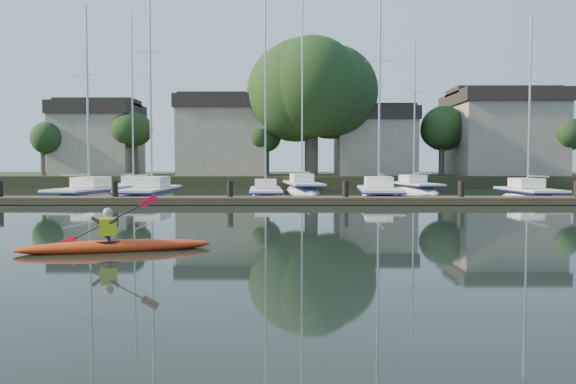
{
  "coord_description": "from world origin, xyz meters",
  "views": [
    {
      "loc": [
        0.14,
        -15.07,
        2.15
      ],
      "look_at": [
        0.06,
        3.05,
        1.2
      ],
      "focal_mm": 35.0,
      "sensor_mm": 36.0,
      "label": 1
    }
  ],
  "objects_px": {
    "sailboat_1": "(151,202)",
    "sailboat_3": "(379,203)",
    "sailboat_2": "(266,201)",
    "sailboat_4": "(529,202)",
    "kayak": "(114,244)",
    "sailboat_7": "(415,194)",
    "sailboat_6": "(303,193)",
    "sailboat_5": "(133,194)",
    "dock": "(288,200)",
    "sailboat_0": "(88,202)"
  },
  "relations": [
    {
      "from": "sailboat_7",
      "to": "sailboat_4",
      "type": "bearing_deg",
      "value": -72.62
    },
    {
      "from": "sailboat_1",
      "to": "sailboat_7",
      "type": "xyz_separation_m",
      "value": [
        17.8,
        9.11,
        0.01
      ]
    },
    {
      "from": "sailboat_2",
      "to": "sailboat_6",
      "type": "distance_m",
      "value": 8.92
    },
    {
      "from": "sailboat_1",
      "to": "sailboat_7",
      "type": "height_order",
      "value": "sailboat_1"
    },
    {
      "from": "kayak",
      "to": "sailboat_2",
      "type": "height_order",
      "value": "sailboat_2"
    },
    {
      "from": "dock",
      "to": "sailboat_4",
      "type": "xyz_separation_m",
      "value": [
        14.28,
        4.12,
        -0.4
      ]
    },
    {
      "from": "kayak",
      "to": "sailboat_4",
      "type": "relative_size",
      "value": 0.38
    },
    {
      "from": "sailboat_2",
      "to": "sailboat_5",
      "type": "xyz_separation_m",
      "value": [
        -10.3,
        7.75,
        -0.01
      ]
    },
    {
      "from": "sailboat_7",
      "to": "sailboat_1",
      "type": "bearing_deg",
      "value": -162.24
    },
    {
      "from": "sailboat_2",
      "to": "sailboat_4",
      "type": "relative_size",
      "value": 1.14
    },
    {
      "from": "sailboat_4",
      "to": "dock",
      "type": "bearing_deg",
      "value": -164.6
    },
    {
      "from": "sailboat_3",
      "to": "sailboat_7",
      "type": "height_order",
      "value": "sailboat_3"
    },
    {
      "from": "sailboat_5",
      "to": "sailboat_1",
      "type": "bearing_deg",
      "value": -69.52
    },
    {
      "from": "sailboat_3",
      "to": "sailboat_7",
      "type": "bearing_deg",
      "value": 69.85
    },
    {
      "from": "sailboat_4",
      "to": "sailboat_5",
      "type": "xyz_separation_m",
      "value": [
        -25.96,
        8.75,
        0.02
      ]
    },
    {
      "from": "kayak",
      "to": "sailboat_6",
      "type": "xyz_separation_m",
      "value": [
        5.22,
        29.25,
        -0.38
      ]
    },
    {
      "from": "sailboat_5",
      "to": "sailboat_6",
      "type": "bearing_deg",
      "value": 2.12
    },
    {
      "from": "sailboat_7",
      "to": "sailboat_3",
      "type": "bearing_deg",
      "value": -123.42
    },
    {
      "from": "sailboat_2",
      "to": "kayak",
      "type": "bearing_deg",
      "value": -100.62
    },
    {
      "from": "sailboat_2",
      "to": "sailboat_3",
      "type": "relative_size",
      "value": 0.98
    },
    {
      "from": "kayak",
      "to": "sailboat_0",
      "type": "bearing_deg",
      "value": 95.81
    },
    {
      "from": "sailboat_0",
      "to": "sailboat_3",
      "type": "distance_m",
      "value": 17.36
    },
    {
      "from": "sailboat_0",
      "to": "kayak",
      "type": "bearing_deg",
      "value": -60.56
    },
    {
      "from": "dock",
      "to": "sailboat_0",
      "type": "bearing_deg",
      "value": 160.36
    },
    {
      "from": "sailboat_4",
      "to": "sailboat_5",
      "type": "height_order",
      "value": "sailboat_5"
    },
    {
      "from": "sailboat_2",
      "to": "sailboat_4",
      "type": "distance_m",
      "value": 15.69
    },
    {
      "from": "sailboat_0",
      "to": "sailboat_2",
      "type": "distance_m",
      "value": 10.64
    },
    {
      "from": "sailboat_1",
      "to": "sailboat_3",
      "type": "distance_m",
      "value": 13.6
    },
    {
      "from": "kayak",
      "to": "sailboat_7",
      "type": "bearing_deg",
      "value": 48.92
    },
    {
      "from": "sailboat_5",
      "to": "sailboat_6",
      "type": "xyz_separation_m",
      "value": [
        12.75,
        0.83,
        -0.02
      ]
    },
    {
      "from": "sailboat_3",
      "to": "sailboat_7",
      "type": "xyz_separation_m",
      "value": [
        4.2,
        9.4,
        0.02
      ]
    },
    {
      "from": "sailboat_2",
      "to": "sailboat_6",
      "type": "relative_size",
      "value": 0.81
    },
    {
      "from": "dock",
      "to": "sailboat_5",
      "type": "height_order",
      "value": "sailboat_5"
    },
    {
      "from": "kayak",
      "to": "sailboat_4",
      "type": "xyz_separation_m",
      "value": [
        18.43,
        19.67,
        -0.38
      ]
    },
    {
      "from": "sailboat_0",
      "to": "sailboat_1",
      "type": "xyz_separation_m",
      "value": [
        3.76,
        0.07,
        0.01
      ]
    },
    {
      "from": "sailboat_2",
      "to": "sailboat_1",
      "type": "bearing_deg",
      "value": -176.52
    },
    {
      "from": "sailboat_3",
      "to": "sailboat_4",
      "type": "distance_m",
      "value": 8.9
    },
    {
      "from": "kayak",
      "to": "sailboat_4",
      "type": "distance_m",
      "value": 26.96
    },
    {
      "from": "sailboat_1",
      "to": "sailboat_4",
      "type": "height_order",
      "value": "sailboat_1"
    },
    {
      "from": "kayak",
      "to": "sailboat_1",
      "type": "xyz_separation_m",
      "value": [
        -4.07,
        19.89,
        -0.38
      ]
    },
    {
      "from": "sailboat_0",
      "to": "sailboat_6",
      "type": "relative_size",
      "value": 0.75
    },
    {
      "from": "sailboat_2",
      "to": "sailboat_4",
      "type": "height_order",
      "value": "sailboat_2"
    },
    {
      "from": "sailboat_6",
      "to": "sailboat_3",
      "type": "bearing_deg",
      "value": -72.03
    },
    {
      "from": "sailboat_5",
      "to": "sailboat_7",
      "type": "xyz_separation_m",
      "value": [
        21.26,
        0.58,
        -0.01
      ]
    },
    {
      "from": "kayak",
      "to": "sailboat_2",
      "type": "xyz_separation_m",
      "value": [
        2.77,
        20.67,
        -0.35
      ]
    },
    {
      "from": "dock",
      "to": "sailboat_3",
      "type": "relative_size",
      "value": 2.4
    },
    {
      "from": "sailboat_1",
      "to": "sailboat_5",
      "type": "height_order",
      "value": "sailboat_1"
    },
    {
      "from": "sailboat_0",
      "to": "sailboat_5",
      "type": "bearing_deg",
      "value": 95.89
    },
    {
      "from": "sailboat_1",
      "to": "sailboat_3",
      "type": "height_order",
      "value": "sailboat_1"
    },
    {
      "from": "sailboat_2",
      "to": "sailboat_7",
      "type": "relative_size",
      "value": 1.06
    }
  ]
}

